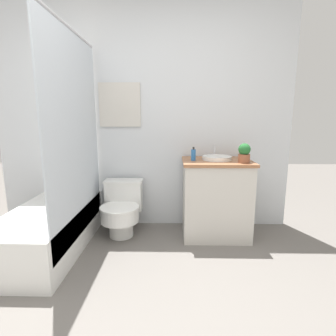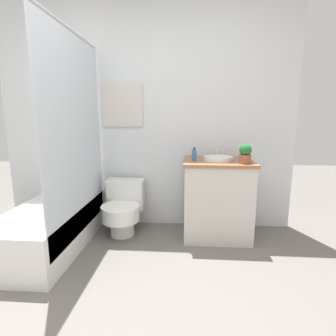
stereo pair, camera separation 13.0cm
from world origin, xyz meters
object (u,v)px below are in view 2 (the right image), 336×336
Objects in this scene: potted_plant at (245,154)px; toilet at (123,207)px; sink at (218,158)px; soap_bottle at (194,155)px.

toilet is at bearing 172.83° from potted_plant.
toilet is 1.67× the size of sink.
toilet is 0.96m from soap_bottle.
soap_bottle is 0.50m from potted_plant.
sink reaches higher than toilet.
potted_plant is at bearing -36.10° from sink.
potted_plant is at bearing -13.93° from soap_bottle.
soap_bottle reaches higher than sink.
soap_bottle is (0.76, -0.04, 0.59)m from toilet.
sink is at bearing 11.87° from soap_bottle.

